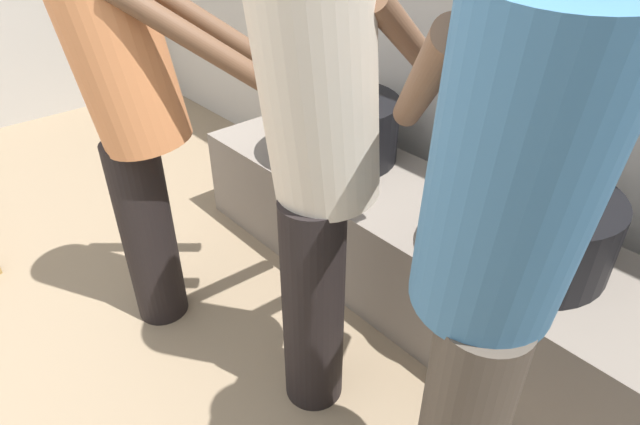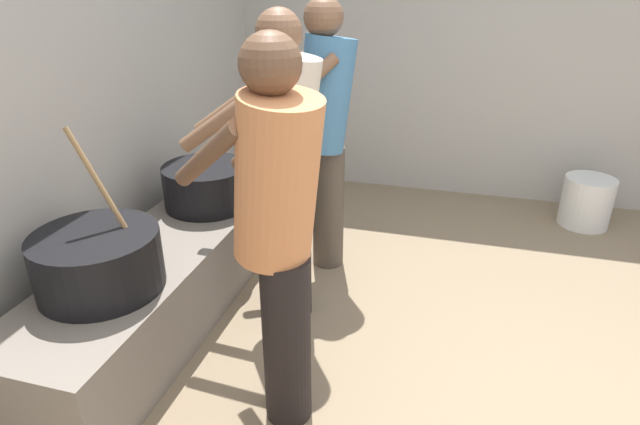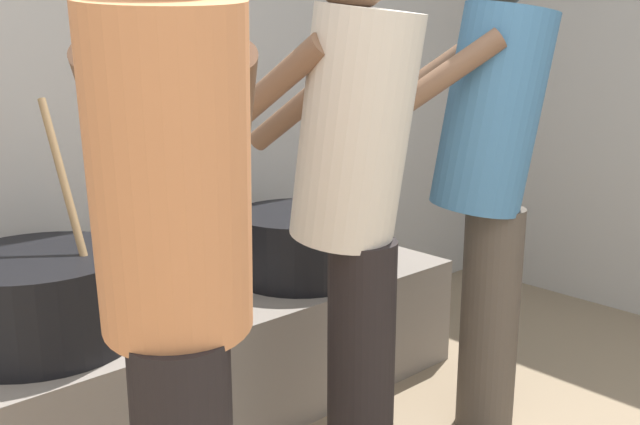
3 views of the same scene
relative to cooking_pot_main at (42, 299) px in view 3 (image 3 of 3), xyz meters
The scene contains 6 objects.
hearth_ledge 0.61m from the cooking_pot_main, ahead, with size 2.20×0.60×0.45m, color slate.
cooking_pot_main is the anchor object (origin of this frame).
cooking_pot_secondary 0.99m from the cooking_pot_main, ahead, with size 0.53×0.53×0.26m.
cook_in_blue_shirt 1.47m from the cooking_pot_main, 30.63° to the right, with size 0.71×0.70×1.66m.
cook_in_orange_shirt 0.95m from the cooking_pot_main, 93.47° to the right, with size 0.63×0.73×1.61m.
cook_in_cream_shirt 1.00m from the cooking_pot_main, 45.98° to the right, with size 0.47×0.73×1.63m.
Camera 3 is at (-0.78, -0.30, 1.31)m, focal length 38.65 mm.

